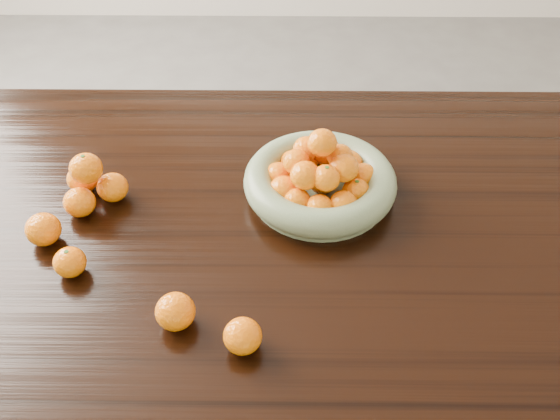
{
  "coord_description": "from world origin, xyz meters",
  "views": [
    {
      "loc": [
        0.02,
        -0.82,
        1.56
      ],
      "look_at": [
        0.01,
        -0.02,
        0.83
      ],
      "focal_mm": 40.0,
      "sensor_mm": 36.0,
      "label": 1
    }
  ],
  "objects_px": {
    "fruit_bowl": "(320,179)",
    "loose_orange_0": "(70,262)",
    "orange_pyramid": "(90,184)",
    "dining_table": "(276,267)"
  },
  "relations": [
    {
      "from": "fruit_bowl",
      "to": "loose_orange_0",
      "type": "height_order",
      "value": "fruit_bowl"
    },
    {
      "from": "loose_orange_0",
      "to": "orange_pyramid",
      "type": "bearing_deg",
      "value": 91.95
    },
    {
      "from": "orange_pyramid",
      "to": "loose_orange_0",
      "type": "xyz_separation_m",
      "value": [
        0.01,
        -0.19,
        -0.02
      ]
    },
    {
      "from": "dining_table",
      "to": "fruit_bowl",
      "type": "bearing_deg",
      "value": 53.12
    },
    {
      "from": "dining_table",
      "to": "orange_pyramid",
      "type": "distance_m",
      "value": 0.39
    },
    {
      "from": "fruit_bowl",
      "to": "orange_pyramid",
      "type": "xyz_separation_m",
      "value": [
        -0.44,
        -0.02,
        0.0
      ]
    },
    {
      "from": "orange_pyramid",
      "to": "loose_orange_0",
      "type": "distance_m",
      "value": 0.19
    },
    {
      "from": "orange_pyramid",
      "to": "loose_orange_0",
      "type": "height_order",
      "value": "orange_pyramid"
    },
    {
      "from": "orange_pyramid",
      "to": "dining_table",
      "type": "bearing_deg",
      "value": -14.39
    },
    {
      "from": "dining_table",
      "to": "orange_pyramid",
      "type": "bearing_deg",
      "value": 165.61
    }
  ]
}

